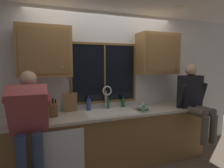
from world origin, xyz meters
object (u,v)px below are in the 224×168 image
(person_standing, at_px, (29,123))
(bottle_tall_clear, at_px, (123,102))
(knife_block, at_px, (53,110))
(bottle_green_glass, at_px, (89,104))
(cutting_board, at_px, (70,102))
(bottle_amber_small, at_px, (107,103))
(soap_dispenser, at_px, (144,108))
(mixing_bowl, at_px, (143,107))
(person_sitting_on_counter, at_px, (194,98))

(person_standing, distance_m, bottle_tall_clear, 1.59)
(knife_block, distance_m, bottle_green_glass, 0.59)
(bottle_tall_clear, bearing_deg, cutting_board, -178.90)
(bottle_amber_small, bearing_deg, person_standing, -154.60)
(knife_block, bearing_deg, bottle_tall_clear, 9.59)
(knife_block, bearing_deg, bottle_green_glass, 17.37)
(person_standing, xyz_separation_m, bottle_amber_small, (1.19, 0.56, 0.04))
(soap_dispenser, bearing_deg, knife_block, 169.41)
(bottle_tall_clear, distance_m, bottle_amber_small, 0.30)
(soap_dispenser, bearing_deg, cutting_board, 158.05)
(mixing_bowl, relative_size, bottle_amber_small, 0.92)
(cutting_board, height_order, bottle_green_glass, cutting_board)
(person_standing, xyz_separation_m, cutting_board, (0.56, 0.56, 0.10))
(cutting_board, height_order, soap_dispenser, cutting_board)
(bottle_green_glass, distance_m, bottle_amber_small, 0.33)
(person_sitting_on_counter, distance_m, bottle_amber_small, 1.50)
(soap_dispenser, xyz_separation_m, bottle_tall_clear, (-0.15, 0.45, 0.01))
(cutting_board, height_order, mixing_bowl, cutting_board)
(person_standing, bearing_deg, bottle_tall_clear, 21.13)
(mixing_bowl, bearing_deg, bottle_green_glass, 162.43)
(person_standing, xyz_separation_m, person_sitting_on_counter, (2.60, 0.07, 0.13))
(person_sitting_on_counter, bearing_deg, person_standing, -178.47)
(mixing_bowl, relative_size, bottle_green_glass, 0.90)
(person_standing, height_order, cutting_board, person_standing)
(person_standing, bearing_deg, soap_dispenser, 4.21)
(person_sitting_on_counter, xyz_separation_m, bottle_amber_small, (-1.41, 0.49, -0.08))
(soap_dispenser, xyz_separation_m, bottle_amber_small, (-0.45, 0.44, 0.03))
(cutting_board, xyz_separation_m, soap_dispenser, (1.08, -0.44, -0.09))
(person_standing, bearing_deg, person_sitting_on_counter, 1.53)
(cutting_board, bearing_deg, knife_block, -145.22)
(knife_block, height_order, bottle_tall_clear, knife_block)
(bottle_tall_clear, bearing_deg, person_sitting_on_counter, -24.45)
(person_sitting_on_counter, distance_m, bottle_green_glass, 1.81)
(bottle_green_glass, height_order, bottle_tall_clear, bottle_green_glass)
(person_sitting_on_counter, relative_size, knife_block, 3.92)
(person_sitting_on_counter, bearing_deg, bottle_tall_clear, 155.55)
(person_sitting_on_counter, distance_m, soap_dispenser, 0.97)
(cutting_board, distance_m, mixing_bowl, 1.19)
(cutting_board, height_order, bottle_tall_clear, cutting_board)
(person_sitting_on_counter, relative_size, mixing_bowl, 5.62)
(bottle_green_glass, bearing_deg, person_standing, -147.29)
(person_sitting_on_counter, height_order, bottle_green_glass, person_sitting_on_counter)
(mixing_bowl, distance_m, bottle_green_glass, 0.90)
(bottle_amber_small, bearing_deg, cutting_board, -179.31)
(bottle_tall_clear, xyz_separation_m, bottle_amber_small, (-0.30, -0.01, 0.02))
(person_standing, height_order, mixing_bowl, person_standing)
(mixing_bowl, height_order, bottle_amber_small, bottle_amber_small)
(knife_block, relative_size, bottle_tall_clear, 1.63)
(mixing_bowl, bearing_deg, cutting_board, 166.43)
(cutting_board, relative_size, bottle_tall_clear, 1.62)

